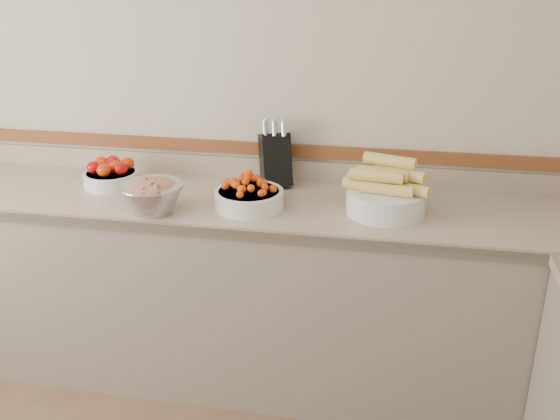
% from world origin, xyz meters
% --- Properties ---
extents(back_wall, '(4.00, 0.00, 4.00)m').
position_xyz_m(back_wall, '(0.00, 2.00, 1.30)').
color(back_wall, beige).
rests_on(back_wall, ground_plane).
extents(counter_back, '(4.00, 0.65, 1.08)m').
position_xyz_m(counter_back, '(0.00, 1.68, 0.45)').
color(counter_back, tan).
rests_on(counter_back, ground_plane).
extents(knife_block, '(0.19, 0.20, 0.33)m').
position_xyz_m(knife_block, '(0.22, 1.90, 1.03)').
color(knife_block, black).
rests_on(knife_block, counter_back).
extents(tomato_bowl, '(0.26, 0.26, 0.13)m').
position_xyz_m(tomato_bowl, '(-0.54, 1.75, 0.96)').
color(tomato_bowl, silver).
rests_on(tomato_bowl, counter_back).
extents(cherry_tomato_bowl, '(0.30, 0.30, 0.15)m').
position_xyz_m(cherry_tomato_bowl, '(0.17, 1.60, 0.96)').
color(cherry_tomato_bowl, silver).
rests_on(cherry_tomato_bowl, counter_back).
extents(corn_bowl, '(0.37, 0.33, 0.25)m').
position_xyz_m(corn_bowl, '(0.74, 1.65, 0.98)').
color(corn_bowl, silver).
rests_on(corn_bowl, counter_back).
extents(rhubarb_bowl, '(0.27, 0.27, 0.15)m').
position_xyz_m(rhubarb_bowl, '(-0.22, 1.47, 0.98)').
color(rhubarb_bowl, '#B2B2BA').
rests_on(rhubarb_bowl, counter_back).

